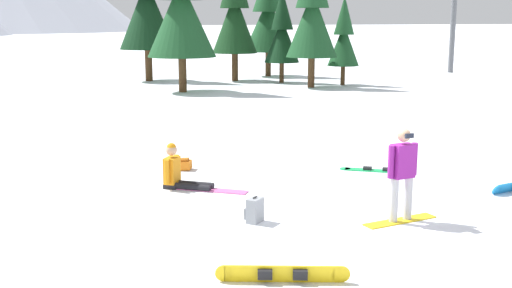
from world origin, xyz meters
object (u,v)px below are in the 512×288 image
pine_tree_young (147,1)px  pine_tree_tall (235,11)px  pine_tree_broad (282,32)px  snowboarder_foreground (402,173)px  snowboarder_midground (180,173)px  loose_snowboard_near_left (283,274)px  pine_tree_leaning (268,14)px  backpack_orange (182,165)px  loose_snowboard_far_spare (377,170)px  backpack_grey (254,211)px  pine_tree_twin (181,4)px  pine_tree_slender (344,37)px  pine_tree_short (312,11)px

pine_tree_young → pine_tree_tall: (4.69, -1.90, -0.56)m
pine_tree_broad → pine_tree_young: bearing=149.4°
snowboarder_foreground → snowboarder_midground: (-2.98, 3.73, -0.55)m
pine_tree_young → pine_tree_broad: 8.02m
loose_snowboard_near_left → snowboarder_midground: bearing=88.9°
snowboarder_midground → pine_tree_leaning: bearing=62.1°
snowboarder_midground → backpack_orange: size_ratio=2.92×
loose_snowboard_far_spare → pine_tree_young: bearing=89.1°
loose_snowboard_far_spare → pine_tree_broad: pine_tree_broad is taller
backpack_grey → pine_tree_twin: size_ratio=0.06×
loose_snowboard_far_spare → pine_tree_broad: size_ratio=0.30×
loose_snowboard_near_left → pine_tree_young: pine_tree_young is taller
snowboarder_midground → pine_tree_leaning: (12.87, 24.30, 3.53)m
backpack_grey → pine_tree_young: size_ratio=0.06×
pine_tree_leaning → pine_tree_tall: 3.72m
loose_snowboard_far_spare → backpack_grey: backpack_grey is taller
backpack_orange → pine_tree_broad: bearing=58.5°
loose_snowboard_far_spare → pine_tree_leaning: bearing=71.7°
backpack_grey → snowboarder_midground: bearing=101.6°
pine_tree_twin → pine_tree_leaning: (7.59, 6.61, -0.43)m
snowboarder_midground → pine_tree_twin: bearing=73.4°
pine_tree_twin → pine_tree_broad: size_ratio=1.50×
snowboarder_midground → loose_snowboard_near_left: (-0.10, -5.35, -0.21)m
pine_tree_twin → pine_tree_broad: bearing=20.3°
backpack_orange → pine_tree_slender: 21.26m
pine_tree_leaning → pine_tree_slender: bearing=-77.5°
backpack_grey → pine_tree_broad: bearing=63.7°
pine_tree_twin → pine_tree_leaning: pine_tree_twin is taller
pine_tree_slender → pine_tree_leaning: 7.02m
pine_tree_young → pine_tree_broad: pine_tree_young is taller
snowboarder_foreground → pine_tree_tall: size_ratio=0.23×
loose_snowboard_far_spare → pine_tree_broad: bearing=70.8°
backpack_grey → pine_tree_broad: 25.65m
snowboarder_midground → pine_tree_young: (5.11, 24.11, 4.24)m
snowboarder_foreground → pine_tree_short: pine_tree_short is taller
snowboarder_midground → loose_snowboard_far_spare: size_ratio=1.03×
pine_tree_broad → pine_tree_short: bearing=-83.7°
loose_snowboard_near_left → backpack_orange: size_ratio=3.13×
loose_snowboard_far_spare → pine_tree_slender: bearing=61.7°
loose_snowboard_far_spare → pine_tree_short: 19.40m
pine_tree_short → pine_tree_leaning: pine_tree_short is taller
snowboarder_foreground → pine_tree_twin: size_ratio=0.21×
backpack_grey → backpack_orange: bearing=90.6°
loose_snowboard_near_left → backpack_grey: 2.67m
loose_snowboard_far_spare → backpack_grey: bearing=-149.9°
pine_tree_leaning → snowboarder_foreground: bearing=-109.4°
snowboarder_midground → backpack_grey: 2.82m
pine_tree_twin → pine_tree_slender: bearing=-0.8°
snowboarder_midground → pine_tree_tall: size_ratio=0.22×
backpack_orange → pine_tree_twin: (4.76, 16.07, 4.18)m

